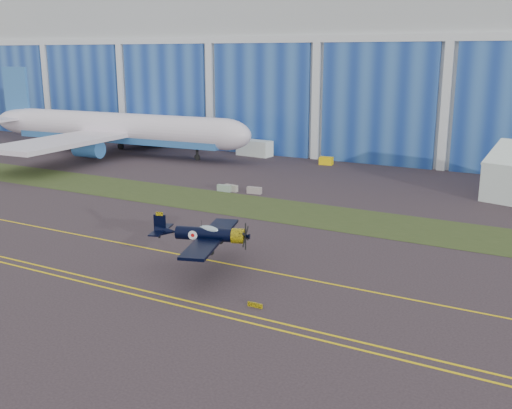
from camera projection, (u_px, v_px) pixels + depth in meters
The scene contains 14 objects.
ground at pixel (132, 227), 64.66m from camera, with size 260.00×260.00×0.00m, color #372C31.
grass_median at pixel (204, 200), 76.52m from camera, with size 260.00×10.00×0.02m, color #475128.
hangar at pixel (361, 70), 121.83m from camera, with size 220.00×45.70×30.00m.
taxiway_centreline at pixel (99, 239), 60.42m from camera, with size 200.00×0.20×0.02m, color yellow.
edge_line_near at pixel (22, 267), 52.37m from camera, with size 80.00×0.20×0.02m, color yellow.
edge_line_far at pixel (31, 264), 53.22m from camera, with size 80.00×0.20×0.02m, color yellow.
guard_board_right at pixel (255, 305), 44.09m from camera, with size 1.20×0.15×0.35m, color yellow.
warbird at pixel (205, 234), 50.94m from camera, with size 12.45×13.73×3.39m.
jetliner at pixel (116, 95), 109.47m from camera, with size 64.93×56.20×21.50m.
shipping_container at pixel (254, 148), 109.23m from camera, with size 6.56×2.62×2.84m, color white.
tug at pixel (326, 161), 100.68m from camera, with size 2.20×1.38×1.28m, color yellow.
barrier_a at pixel (231, 188), 81.17m from camera, with size 2.00×0.60×0.90m, color #A0978D.
barrier_b at pixel (224, 188), 81.07m from camera, with size 2.00×0.60×0.90m, color #8AA091.
barrier_c at pixel (254, 190), 79.79m from camera, with size 2.00×0.60×0.90m, color gray.
Camera 1 is at (41.94, -47.74, 18.17)m, focal length 42.00 mm.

